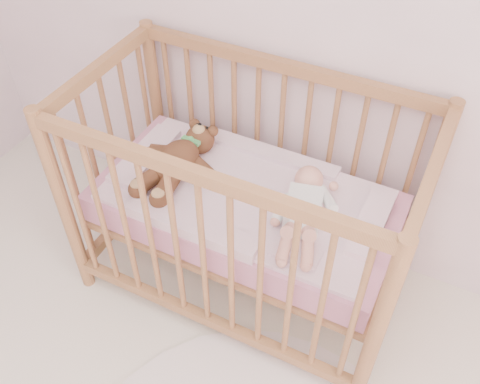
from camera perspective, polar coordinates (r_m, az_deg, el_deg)
The scene contains 5 objects.
crib at distance 2.20m, azimuth 0.58°, elevation -1.40°, with size 1.36×0.76×1.00m, color #A47745, non-canonical shape.
mattress at distance 2.21m, azimuth 0.58°, elevation -1.67°, with size 1.22×0.62×0.13m, color pink.
blanket at distance 2.15m, azimuth 0.59°, elevation -0.30°, with size 1.10×0.58×0.06m, color #F7AACA, non-canonical shape.
baby at distance 2.02m, azimuth 6.84°, elevation -1.43°, with size 0.25×0.51×0.12m, color white, non-canonical shape.
teddy_bear at distance 2.20m, azimuth -6.78°, elevation 3.45°, with size 0.35×0.50×0.14m, color brown, non-canonical shape.
Camera 1 is at (0.34, 0.23, 2.08)m, focal length 40.00 mm.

